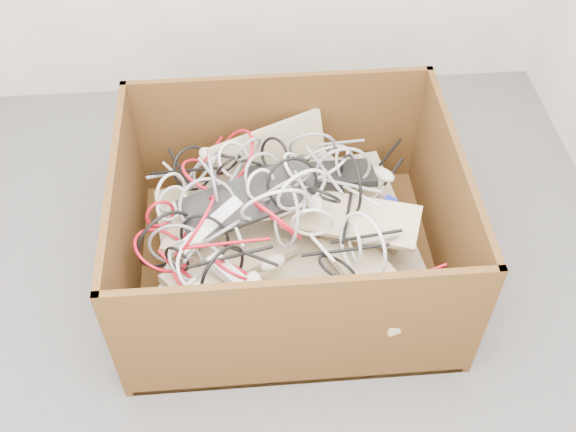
{
  "coord_description": "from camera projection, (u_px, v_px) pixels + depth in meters",
  "views": [
    {
      "loc": [
        0.02,
        -1.37,
        2.17
      ],
      "look_at": [
        0.15,
        0.31,
        0.3
      ],
      "focal_mm": 42.77,
      "sensor_mm": 36.0,
      "label": 1
    }
  ],
  "objects": [
    {
      "name": "ground",
      "position": [
        254.0,
        335.0,
        2.52
      ],
      "size": [
        3.0,
        3.0,
        0.0
      ],
      "primitive_type": "plane",
      "color": "#535356",
      "rests_on": "ground"
    },
    {
      "name": "keyboard_pile",
      "position": [
        293.0,
        220.0,
        2.52
      ],
      "size": [
        0.99,
        1.0,
        0.36
      ],
      "color": "#C1B488",
      "rests_on": "cardboard_box"
    },
    {
      "name": "room_shell",
      "position": [
        234.0,
        45.0,
        1.59
      ],
      "size": [
        3.04,
        3.04,
        2.5
      ],
      "color": "silver",
      "rests_on": "ground"
    },
    {
      "name": "cable_tangle",
      "position": [
        253.0,
        204.0,
        2.41
      ],
      "size": [
        1.1,
        0.82,
        0.47
      ],
      "color": "#B30C1C",
      "rests_on": "keyboard_pile"
    },
    {
      "name": "mice_scatter",
      "position": [
        278.0,
        224.0,
        2.41
      ],
      "size": [
        0.87,
        0.74,
        0.17
      ],
      "color": "beige",
      "rests_on": "keyboard_pile"
    },
    {
      "name": "vga_plug",
      "position": [
        390.0,
        202.0,
        2.51
      ],
      "size": [
        0.06,
        0.06,
        0.03
      ],
      "primitive_type": "cube",
      "rotation": [
        0.09,
        0.14,
        -0.66
      ],
      "color": "#0C1FB4",
      "rests_on": "keyboard_pile"
    },
    {
      "name": "cardboard_box",
      "position": [
        284.0,
        247.0,
        2.61
      ],
      "size": [
        1.2,
        1.0,
        0.6
      ],
      "color": "#3F2B0F",
      "rests_on": "ground"
    },
    {
      "name": "power_strip_left",
      "position": [
        211.0,
        226.0,
        2.37
      ],
      "size": [
        0.24,
        0.2,
        0.11
      ],
      "primitive_type": "cube",
      "rotation": [
        0.14,
        -0.26,
        0.64
      ],
      "color": "silver",
      "rests_on": "keyboard_pile"
    },
    {
      "name": "power_strip_right",
      "position": [
        237.0,
        281.0,
        2.27
      ],
      "size": [
        0.22,
        0.21,
        0.08
      ],
      "primitive_type": "cube",
      "rotation": [
        -0.1,
        0.17,
        -0.78
      ],
      "color": "silver",
      "rests_on": "keyboard_pile"
    }
  ]
}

